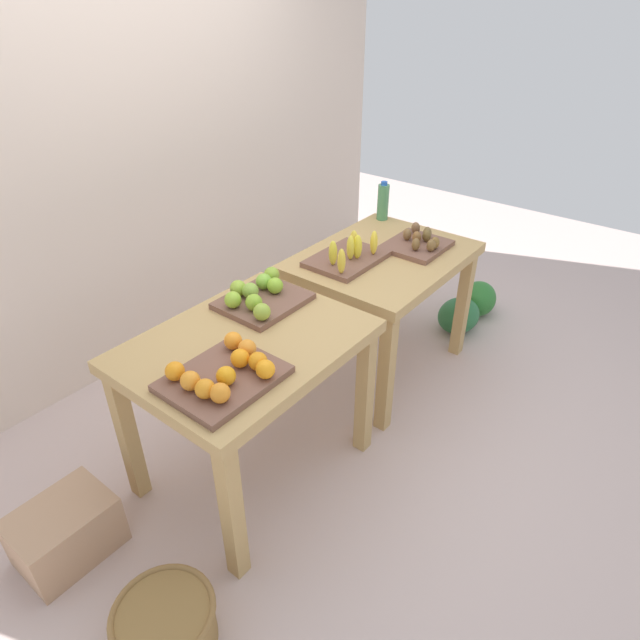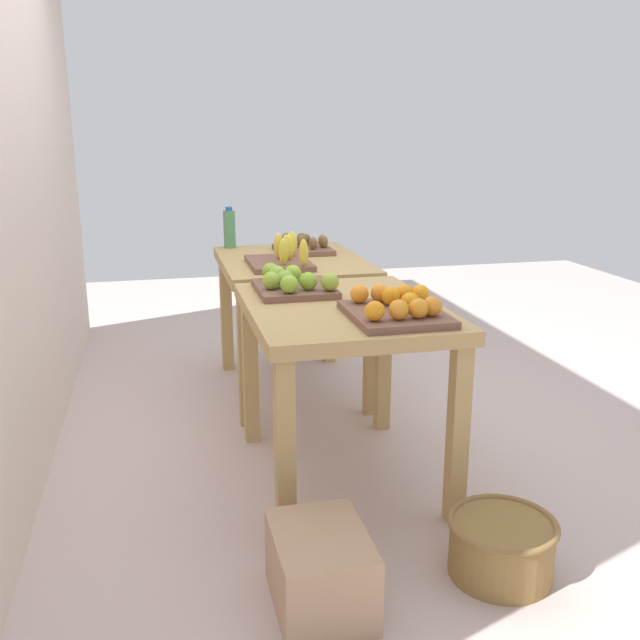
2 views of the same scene
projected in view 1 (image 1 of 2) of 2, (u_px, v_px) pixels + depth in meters
The scene contains 12 objects.
ground_plane at pixel (323, 410), 3.14m from camera, with size 8.00×8.00×0.00m, color #C3ABA5.
back_wall at pixel (138, 111), 3.05m from camera, with size 4.40×0.12×3.00m, color beige.
display_table_left at pixel (248, 361), 2.41m from camera, with size 1.04×0.80×0.79m.
display_table_right at pixel (382, 272), 3.16m from camera, with size 1.04×0.80×0.79m.
orange_bin at pixel (225, 374), 2.08m from camera, with size 0.44×0.37×0.11m.
apple_bin at pixel (260, 296), 2.59m from camera, with size 0.40×0.35×0.11m.
banana_crate at pixel (348, 256), 2.98m from camera, with size 0.44×0.32×0.17m.
kiwi_bin at pixel (418, 243), 3.15m from camera, with size 0.36×0.32×0.10m.
water_bottle at pixel (383, 202), 3.49m from camera, with size 0.07×0.07×0.25m.
watermelon_pile at pixel (468, 307), 3.89m from camera, with size 0.69×0.35×0.26m.
wicker_basket at pixel (166, 626), 1.97m from camera, with size 0.38×0.38×0.21m.
cardboard_produce_box at pixel (66, 531), 2.29m from camera, with size 0.40×0.30×0.26m, color tan.
Camera 1 is at (-1.89, -1.46, 2.11)m, focal length 30.13 mm.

